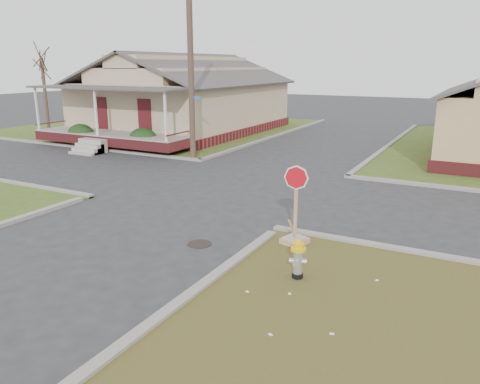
% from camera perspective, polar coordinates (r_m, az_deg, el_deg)
% --- Properties ---
extents(ground, '(120.00, 120.00, 0.00)m').
position_cam_1_polar(ground, '(13.90, -11.50, -4.01)').
color(ground, '#2C2C2F').
rests_on(ground, ground).
extents(verge_far_left, '(19.00, 19.00, 0.05)m').
position_cam_1_polar(verge_far_left, '(35.61, -9.50, 7.84)').
color(verge_far_left, '#3A4E1B').
rests_on(verge_far_left, ground).
extents(curbs, '(80.00, 40.00, 0.12)m').
position_cam_1_polar(curbs, '(17.86, -1.36, 0.62)').
color(curbs, gray).
rests_on(curbs, ground).
extents(manhole, '(0.64, 0.64, 0.01)m').
position_cam_1_polar(manhole, '(12.29, -4.96, -6.33)').
color(manhole, black).
rests_on(manhole, ground).
extents(corner_house, '(10.10, 15.50, 5.30)m').
position_cam_1_polar(corner_house, '(32.57, -6.81, 11.25)').
color(corner_house, maroon).
rests_on(corner_house, ground).
extents(utility_pole, '(1.80, 0.28, 9.00)m').
position_cam_1_polar(utility_pole, '(22.80, -6.03, 15.57)').
color(utility_pole, '#433226').
rests_on(utility_pole, ground).
extents(tree_far_left, '(0.22, 0.22, 4.90)m').
position_cam_1_polar(tree_far_left, '(34.51, -22.64, 10.79)').
color(tree_far_left, '#433226').
rests_on(tree_far_left, verge_far_left).
extents(fire_hydrant, '(0.33, 0.33, 0.89)m').
position_cam_1_polar(fire_hydrant, '(10.20, 7.09, -7.84)').
color(fire_hydrant, black).
rests_on(fire_hydrant, ground).
extents(stop_sign, '(0.59, 0.57, 2.07)m').
position_cam_1_polar(stop_sign, '(12.09, 6.72, -4.27)').
color(stop_sign, tan).
rests_on(stop_sign, ground).
extents(hedge_left, '(1.56, 1.27, 1.19)m').
position_cam_1_polar(hedge_left, '(28.14, -18.82, 6.57)').
color(hedge_left, '#173513').
rests_on(hedge_left, verge_far_left).
extents(hedge_right, '(1.54, 1.26, 1.17)m').
position_cam_1_polar(hedge_right, '(25.72, -11.72, 6.29)').
color(hedge_right, '#173513').
rests_on(hedge_right, verge_far_left).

